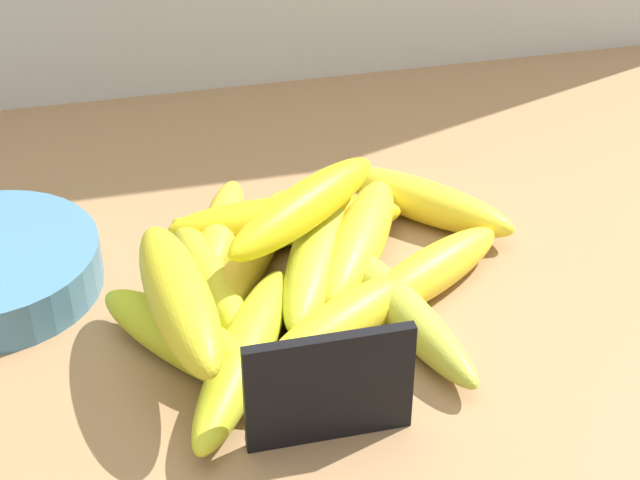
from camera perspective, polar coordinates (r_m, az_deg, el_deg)
counter_top at (r=79.48cm, az=-3.34°, el=-4.37°), size 110.00×76.00×3.00cm
chalkboard_sign at (r=65.12cm, az=0.52°, el=-8.53°), size 11.00×1.80×8.40cm
banana_0 at (r=78.62cm, az=-6.30°, el=-2.15°), size 6.18×18.11×3.28cm
banana_1 at (r=80.75cm, az=-4.24°, el=-0.89°), size 12.16×18.92×3.35cm
banana_2 at (r=78.80cm, az=6.12°, el=-1.86°), size 15.66×11.49×3.69cm
banana_3 at (r=72.19cm, az=-7.33°, el=-5.72°), size 13.87×16.01×4.03cm
banana_4 at (r=83.83cm, az=-5.61°, el=0.48°), size 7.74×15.59×3.27cm
banana_5 at (r=71.05cm, az=-4.31°, el=-6.44°), size 12.02×19.15×3.71cm
banana_6 at (r=83.94cm, az=-1.94°, el=1.06°), size 19.82×5.49×4.16cm
banana_7 at (r=75.32cm, az=4.61°, el=-3.89°), size 8.04×19.50×3.33cm
banana_8 at (r=81.52cm, az=2.19°, el=-0.02°), size 12.44×17.74×4.30cm
banana_9 at (r=73.10cm, az=1.15°, el=-4.86°), size 15.48×11.89×3.90cm
banana_10 at (r=87.44cm, az=5.85°, el=2.21°), size 14.37×14.97×3.73cm
banana_11 at (r=79.96cm, az=-0.14°, el=-0.78°), size 11.56×20.11×4.26cm
banana_12 at (r=78.36cm, az=-0.92°, el=1.89°), size 15.67×13.77×3.64cm
banana_13 at (r=69.56cm, az=-7.95°, el=-3.18°), size 6.18×17.40×4.26cm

